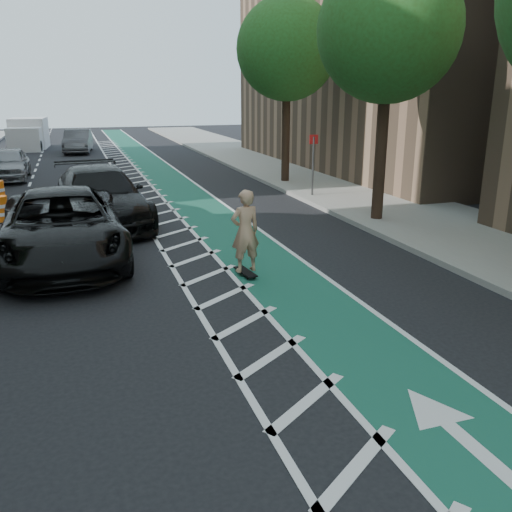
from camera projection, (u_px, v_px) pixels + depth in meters
name	position (u px, v px, depth m)	size (l,w,h in m)	color
ground	(179.00, 372.00, 8.21)	(120.00, 120.00, 0.00)	black
bike_lane	(211.00, 217.00, 18.19)	(2.00, 90.00, 0.01)	#18564D
buffer_strip	(167.00, 221.00, 17.73)	(1.40, 90.00, 0.01)	silver
sidewalk_right	(381.00, 203.00, 20.14)	(5.00, 90.00, 0.15)	gray
curb_right	(321.00, 207.00, 19.40)	(0.12, 90.00, 0.16)	gray
tree_r_c	(382.00, 32.00, 16.18)	(4.20, 4.20, 7.90)	#382619
tree_r_d	(284.00, 50.00, 23.43)	(4.20, 4.20, 7.90)	#382619
sign_post	(313.00, 164.00, 21.01)	(0.35, 0.08, 2.47)	#4C4C4C
skateboard	(245.00, 272.00, 12.45)	(0.34, 0.87, 0.11)	black
skateboarder	(245.00, 231.00, 12.17)	(0.69, 0.45, 1.89)	tan
suv_near	(62.00, 227.00, 13.33)	(2.92, 6.32, 1.76)	black
suv_far	(100.00, 196.00, 17.10)	(2.48, 6.09, 1.77)	black
car_silver	(8.00, 164.00, 25.77)	(1.80, 4.47, 1.52)	gray
car_grey	(78.00, 141.00, 37.13)	(1.65, 4.73, 1.56)	#55555A
box_truck	(28.00, 135.00, 39.52)	(2.68, 5.37, 2.18)	white
barrel_a	(44.00, 223.00, 15.57)	(0.69, 0.69, 0.94)	#FF640D
barrel_b	(0.00, 210.00, 17.46)	(0.62, 0.62, 0.85)	#E25F0B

